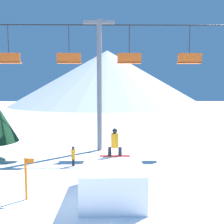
% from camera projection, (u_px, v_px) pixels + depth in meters
% --- Properties ---
extents(ground_plane, '(220.00, 220.00, 0.00)m').
position_uv_depth(ground_plane, '(81.00, 206.00, 8.66)').
color(ground_plane, white).
extents(mountain_ridge, '(69.43, 69.43, 20.32)m').
position_uv_depth(mountain_ridge, '(107.00, 78.00, 82.31)').
color(mountain_ridge, silver).
rests_on(mountain_ridge, ground_plane).
extents(snow_ramp, '(2.52, 3.26, 1.46)m').
position_uv_depth(snow_ramp, '(113.00, 180.00, 9.40)').
color(snow_ramp, white).
rests_on(snow_ramp, ground_plane).
extents(snowboarder, '(1.41, 0.36, 1.34)m').
position_uv_depth(snowboarder, '(115.00, 142.00, 10.32)').
color(snowboarder, '#B22D2D').
rests_on(snowboarder, snow_ramp).
extents(chairlift, '(21.38, 0.44, 9.93)m').
position_uv_depth(chairlift, '(99.00, 71.00, 16.55)').
color(chairlift, slate).
rests_on(chairlift, ground_plane).
extents(trail_marker, '(0.41, 0.10, 1.78)m').
position_uv_depth(trail_marker, '(26.00, 177.00, 9.08)').
color(trail_marker, orange).
rests_on(trail_marker, ground_plane).
extents(distant_skier, '(0.24, 0.24, 1.23)m').
position_uv_depth(distant_skier, '(73.00, 155.00, 13.31)').
color(distant_skier, black).
rests_on(distant_skier, ground_plane).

